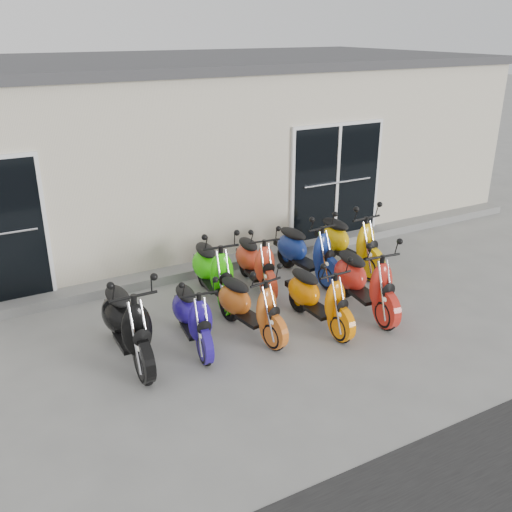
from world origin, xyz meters
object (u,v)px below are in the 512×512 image
object	(u,v)px
scooter_back_red	(256,255)
scooter_front_orange_b	(319,289)
scooter_front_orange_a	(249,297)
scooter_back_green	(213,262)
scooter_back_yellow	(349,234)
scooter_back_blue	(306,243)
scooter_front_red	(365,272)
scooter_front_black	(126,313)
scooter_front_blue	(192,307)

from	to	relation	value
scooter_back_red	scooter_front_orange_b	bearing A→B (deg)	-76.29
scooter_front_orange_a	scooter_back_green	world-z (taller)	scooter_back_green
scooter_back_yellow	scooter_back_blue	bearing A→B (deg)	174.83
scooter_front_red	scooter_back_green	bearing A→B (deg)	147.96
scooter_back_yellow	scooter_front_black	bearing A→B (deg)	-169.10
scooter_back_red	scooter_front_blue	bearing A→B (deg)	-136.29
scooter_front_blue	scooter_front_orange_b	xyz separation A→B (m)	(1.74, -0.36, 0.01)
scooter_front_blue	scooter_front_orange_a	xyz separation A→B (m)	(0.79, -0.11, 0.01)
scooter_front_black	scooter_back_yellow	size ratio (longest dim) A/B	1.01
scooter_front_red	scooter_back_red	xyz separation A→B (m)	(-1.00, 1.48, -0.06)
scooter_front_red	scooter_front_blue	bearing A→B (deg)	179.30
scooter_front_black	scooter_back_green	size ratio (longest dim) A/B	1.05
scooter_front_orange_a	scooter_back_green	bearing A→B (deg)	80.35
scooter_back_blue	scooter_front_orange_b	bearing A→B (deg)	-123.07
scooter_front_blue	scooter_front_orange_a	bearing A→B (deg)	-0.87
scooter_back_red	scooter_back_blue	distance (m)	0.93
scooter_front_blue	scooter_front_red	size ratio (longest dim) A/B	0.87
scooter_back_blue	scooter_back_yellow	xyz separation A→B (m)	(0.84, -0.04, 0.03)
scooter_front_orange_a	scooter_front_orange_b	xyz separation A→B (m)	(0.95, -0.25, 0.01)
scooter_front_orange_b	scooter_back_red	world-z (taller)	scooter_back_red
scooter_front_orange_b	scooter_back_yellow	bearing A→B (deg)	39.99
scooter_front_orange_b	scooter_front_black	bearing A→B (deg)	169.16
scooter_front_blue	scooter_back_red	size ratio (longest dim) A/B	0.96
scooter_back_green	scooter_front_red	bearing A→B (deg)	-32.02
scooter_back_red	scooter_front_black	bearing A→B (deg)	-148.36
scooter_front_orange_a	scooter_back_red	distance (m)	1.49
scooter_back_green	scooter_back_yellow	world-z (taller)	scooter_back_yellow
scooter_back_yellow	scooter_front_orange_b	bearing A→B (deg)	-140.93
scooter_front_red	scooter_back_blue	size ratio (longest dim) A/B	1.03
scooter_back_red	scooter_back_blue	size ratio (longest dim) A/B	0.94
scooter_front_orange_b	scooter_back_green	xyz separation A→B (m)	(-0.94, 1.45, 0.06)
scooter_back_green	scooter_back_blue	bearing A→B (deg)	6.96
scooter_front_blue	scooter_front_red	distance (m)	2.60
scooter_front_orange_a	scooter_front_blue	bearing A→B (deg)	163.36
scooter_front_orange_b	scooter_front_red	world-z (taller)	scooter_front_red
scooter_front_black	scooter_back_red	world-z (taller)	scooter_front_black
scooter_front_blue	scooter_back_yellow	size ratio (longest dim) A/B	0.86
scooter_back_green	scooter_front_blue	bearing A→B (deg)	-119.87
scooter_front_blue	scooter_back_green	bearing A→B (deg)	60.41
scooter_front_black	scooter_back_green	world-z (taller)	scooter_front_black
scooter_back_green	scooter_back_red	xyz separation A→B (m)	(0.77, 0.07, -0.05)
scooter_front_red	scooter_back_blue	world-z (taller)	scooter_front_red
scooter_front_red	scooter_back_yellow	bearing A→B (deg)	67.45
scooter_back_green	scooter_back_blue	world-z (taller)	scooter_back_green
scooter_front_black	scooter_back_green	bearing A→B (deg)	32.29
scooter_front_blue	scooter_back_blue	size ratio (longest dim) A/B	0.90
scooter_front_red	scooter_back_green	xyz separation A→B (m)	(-1.77, 1.41, -0.01)
scooter_front_black	scooter_front_orange_b	bearing A→B (deg)	-8.79
scooter_front_orange_a	scooter_back_blue	bearing A→B (deg)	26.20
scooter_front_orange_b	scooter_back_red	bearing A→B (deg)	94.72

